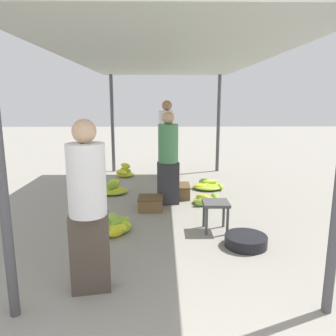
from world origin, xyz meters
TOP-DOWN VIEW (x-y plane):
  - canopy_post_front_left at (-1.28, 0.30)m, footprint 0.08×0.08m
  - canopy_post_back_left at (-1.28, 5.83)m, footprint 0.08×0.08m
  - canopy_post_back_right at (1.28, 5.83)m, footprint 0.08×0.08m
  - canopy_tarp at (0.00, 3.07)m, footprint 2.95×5.93m
  - vendor_foreground at (-0.73, 0.65)m, footprint 0.38×0.38m
  - stool at (0.63, 2.02)m, footprint 0.34×0.34m
  - basin_black at (0.92, 1.55)m, footprint 0.50×0.50m
  - banana_pile_left_0 at (-0.95, 5.25)m, footprint 0.44×0.54m
  - banana_pile_left_1 at (-0.74, 2.02)m, footprint 0.62×0.61m
  - banana_pile_left_2 at (-1.02, 3.85)m, footprint 0.58×0.53m
  - banana_pile_right_0 at (0.82, 4.18)m, footprint 0.60×0.67m
  - banana_pile_right_1 at (0.70, 3.17)m, footprint 0.52×0.52m
  - crate_near at (-0.27, 2.91)m, footprint 0.39×0.39m
  - crate_mid at (0.17, 3.59)m, footprint 0.49×0.49m
  - shopper_walking_mid at (0.03, 5.27)m, footprint 0.38×0.37m
  - shopper_walking_far at (0.02, 3.20)m, footprint 0.38×0.38m

SIDE VIEW (x-z plane):
  - banana_pile_right_0 at x=0.82m, z-range -0.03..0.16m
  - banana_pile_right_1 at x=0.70m, z-range -0.02..0.15m
  - basin_black at x=0.92m, z-range 0.00..0.13m
  - banana_pile_left_1 at x=-0.74m, z-range -0.03..0.18m
  - banana_pile_left_2 at x=-1.02m, z-range -0.06..0.22m
  - crate_near at x=-0.27m, z-range 0.00..0.21m
  - banana_pile_left_0 at x=-0.95m, z-range -0.05..0.27m
  - crate_mid at x=0.17m, z-range 0.00..0.23m
  - stool at x=0.63m, z-range 0.12..0.53m
  - shopper_walking_far at x=0.02m, z-range 0.03..1.57m
  - vendor_foreground at x=-0.73m, z-range 0.03..1.59m
  - shopper_walking_mid at x=0.03m, z-range 0.03..1.75m
  - canopy_post_front_left at x=-1.28m, z-range 0.00..2.31m
  - canopy_post_back_left at x=-1.28m, z-range 0.00..2.31m
  - canopy_post_back_right at x=1.28m, z-range 0.00..2.31m
  - canopy_tarp at x=0.00m, z-range 2.31..2.35m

